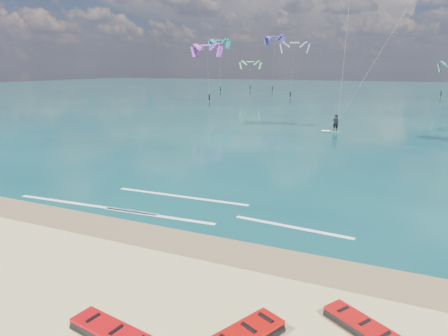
# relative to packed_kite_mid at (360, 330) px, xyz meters

# --- Properties ---
(ground) EXTENTS (320.00, 320.00, 0.00)m
(ground) POSITION_rel_packed_kite_mid_xyz_m (-9.07, 40.12, 0.00)
(ground) COLOR tan
(ground) RESTS_ON ground
(wet_sand_strip) EXTENTS (320.00, 2.40, 0.01)m
(wet_sand_strip) POSITION_rel_packed_kite_mid_xyz_m (-9.07, 3.12, 0.00)
(wet_sand_strip) COLOR brown
(wet_sand_strip) RESTS_ON ground
(sea) EXTENTS (320.00, 200.00, 0.04)m
(sea) POSITION_rel_packed_kite_mid_xyz_m (-9.07, 104.12, 0.02)
(sea) COLOR #0A383B
(sea) RESTS_ON ground
(packed_kite_mid) EXTENTS (2.50, 2.09, 0.37)m
(packed_kite_mid) POSITION_rel_packed_kite_mid_xyz_m (0.00, 0.00, 0.00)
(packed_kite_mid) COLOR #B50D0C
(packed_kite_mid) RESTS_ON ground
(kitesurfer_main) EXTENTS (11.99, 7.15, 19.14)m
(kitesurfer_main) POSITION_rel_packed_kite_mid_xyz_m (-3.81, 33.04, 9.95)
(kitesurfer_main) COLOR yellow
(kitesurfer_main) RESTS_ON sea
(shoreline_foam) EXTENTS (17.95, 3.94, 0.01)m
(shoreline_foam) POSITION_rel_packed_kite_mid_xyz_m (-10.25, 6.20, 0.04)
(shoreline_foam) COLOR white
(shoreline_foam) RESTS_ON ground
(distant_kites) EXTENTS (77.65, 43.68, 15.32)m
(distant_kites) POSITION_rel_packed_kite_mid_xyz_m (-23.28, 87.42, 5.99)
(distant_kites) COLOR #328B6E
(distant_kites) RESTS_ON ground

